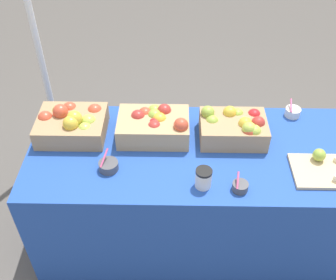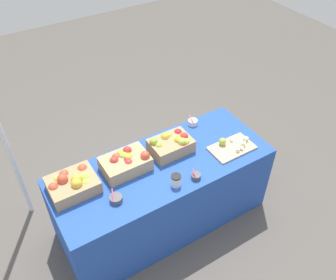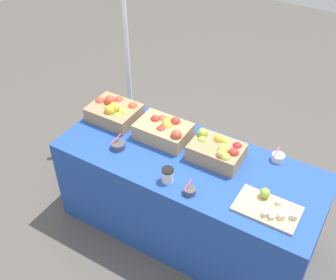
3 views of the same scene
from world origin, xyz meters
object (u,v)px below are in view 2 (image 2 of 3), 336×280
(apple_crate_middle, at_px, (125,162))
(sample_bowl_mid, at_px, (116,199))
(sample_bowl_far, at_px, (196,176))
(sample_bowl_near, at_px, (193,122))
(cutting_board_front, at_px, (231,147))
(apple_crate_right, at_px, (172,144))
(coffee_cup, at_px, (176,180))
(apple_crate_left, at_px, (73,183))

(apple_crate_middle, xyz_separation_m, sample_bowl_mid, (-0.22, -0.27, -0.05))
(apple_crate_middle, bearing_deg, sample_bowl_far, -42.64)
(sample_bowl_near, bearing_deg, apple_crate_middle, -166.82)
(cutting_board_front, relative_size, sample_bowl_far, 4.33)
(sample_bowl_near, bearing_deg, sample_bowl_mid, -155.87)
(apple_crate_middle, height_order, sample_bowl_far, apple_crate_middle)
(apple_crate_right, distance_m, sample_bowl_mid, 0.71)
(sample_bowl_mid, relative_size, coffee_cup, 1.00)
(apple_crate_left, height_order, sample_bowl_far, apple_crate_left)
(sample_bowl_near, bearing_deg, sample_bowl_far, -122.57)
(apple_crate_left, height_order, apple_crate_middle, apple_crate_left)
(apple_crate_right, relative_size, sample_bowl_far, 3.96)
(apple_crate_right, height_order, coffee_cup, apple_crate_right)
(apple_crate_right, distance_m, cutting_board_front, 0.53)
(apple_crate_right, bearing_deg, coffee_cup, -117.19)
(apple_crate_middle, relative_size, sample_bowl_mid, 3.73)
(sample_bowl_mid, bearing_deg, apple_crate_right, 21.18)
(apple_crate_middle, bearing_deg, coffee_cup, -55.73)
(sample_bowl_mid, bearing_deg, coffee_cup, -12.37)
(apple_crate_right, bearing_deg, sample_bowl_mid, -158.82)
(sample_bowl_mid, bearing_deg, sample_bowl_near, 24.13)
(apple_crate_left, distance_m, sample_bowl_far, 0.97)
(apple_crate_right, distance_m, sample_bowl_far, 0.39)
(apple_crate_left, height_order, apple_crate_right, apple_crate_left)
(sample_bowl_mid, relative_size, sample_bowl_far, 1.15)
(apple_crate_left, height_order, sample_bowl_mid, apple_crate_left)
(apple_crate_right, bearing_deg, sample_bowl_near, 29.09)
(cutting_board_front, distance_m, sample_bowl_mid, 1.12)
(apple_crate_right, xyz_separation_m, sample_bowl_mid, (-0.66, -0.25, -0.05))
(apple_crate_left, bearing_deg, coffee_cup, -28.33)
(apple_crate_left, distance_m, sample_bowl_near, 1.27)
(cutting_board_front, xyz_separation_m, sample_bowl_near, (-0.10, 0.46, 0.01))
(sample_bowl_far, distance_m, coffee_cup, 0.18)
(coffee_cup, bearing_deg, sample_bowl_near, 45.61)
(apple_crate_left, relative_size, cutting_board_front, 0.94)
(apple_crate_right, height_order, cutting_board_front, apple_crate_right)
(sample_bowl_mid, bearing_deg, sample_bowl_far, -11.06)
(cutting_board_front, xyz_separation_m, sample_bowl_mid, (-1.12, -0.00, 0.01))
(sample_bowl_mid, xyz_separation_m, sample_bowl_far, (0.65, -0.13, -0.00))
(sample_bowl_mid, bearing_deg, apple_crate_middle, 50.98)
(apple_crate_middle, distance_m, apple_crate_right, 0.44)
(apple_crate_left, xyz_separation_m, coffee_cup, (0.70, -0.38, -0.02))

